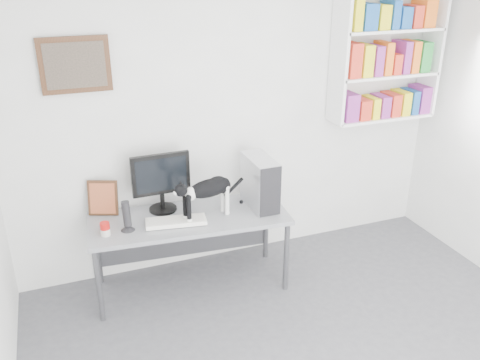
# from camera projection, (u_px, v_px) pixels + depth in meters

# --- Properties ---
(room) EXTENTS (4.01, 4.01, 2.70)m
(room) POSITION_uv_depth(u_px,v_px,m) (365.00, 216.00, 2.75)
(room) COLOR #57575C
(room) RESTS_ON ground
(bookshelf) EXTENTS (1.03, 0.28, 1.24)m
(bookshelf) POSITION_uv_depth(u_px,v_px,m) (387.00, 53.00, 4.59)
(bookshelf) COLOR white
(bookshelf) RESTS_ON room
(wall_art) EXTENTS (0.52, 0.04, 0.42)m
(wall_art) POSITION_uv_depth(u_px,v_px,m) (75.00, 65.00, 3.79)
(wall_art) COLOR #4B2818
(wall_art) RESTS_ON room
(desk) EXTENTS (1.67, 0.77, 0.68)m
(desk) POSITION_uv_depth(u_px,v_px,m) (191.00, 252.00, 4.32)
(desk) COLOR gray
(desk) RESTS_ON room
(monitor) EXTENTS (0.49, 0.24, 0.52)m
(monitor) POSITION_uv_depth(u_px,v_px,m) (161.00, 182.00, 4.19)
(monitor) COLOR black
(monitor) RESTS_ON desk
(keyboard) EXTENTS (0.51, 0.26, 0.04)m
(keyboard) POSITION_uv_depth(u_px,v_px,m) (176.00, 221.00, 4.07)
(keyboard) COLOR white
(keyboard) RESTS_ON desk
(pc_tower) EXTENTS (0.20, 0.44, 0.44)m
(pc_tower) POSITION_uv_depth(u_px,v_px,m) (260.00, 182.00, 4.29)
(pc_tower) COLOR silver
(pc_tower) RESTS_ON desk
(speaker) EXTENTS (0.12, 0.12, 0.26)m
(speaker) POSITION_uv_depth(u_px,v_px,m) (127.00, 216.00, 3.93)
(speaker) COLOR black
(speaker) RESTS_ON desk
(leaning_print) EXTENTS (0.26, 0.18, 0.30)m
(leaning_print) POSITION_uv_depth(u_px,v_px,m) (103.00, 197.00, 4.17)
(leaning_print) COLOR #4B2818
(leaning_print) RESTS_ON desk
(soup_can) EXTENTS (0.08, 0.08, 0.11)m
(soup_can) POSITION_uv_depth(u_px,v_px,m) (105.00, 229.00, 3.88)
(soup_can) COLOR red
(soup_can) RESTS_ON desk
(cat) EXTENTS (0.59, 0.26, 0.35)m
(cat) POSITION_uv_depth(u_px,v_px,m) (208.00, 198.00, 4.10)
(cat) COLOR black
(cat) RESTS_ON desk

